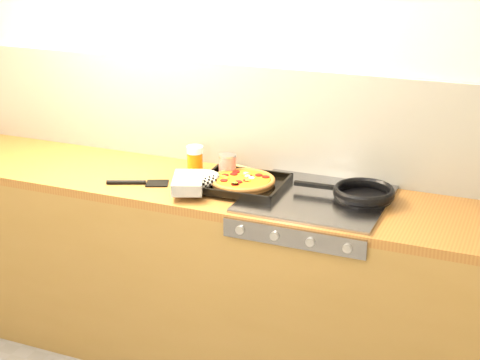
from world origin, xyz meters
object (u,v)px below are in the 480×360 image
at_px(pizza_on_tray, 228,181).
at_px(tomato_can, 227,167).
at_px(frying_pan, 362,193).
at_px(juice_glass, 195,159).

distance_m(pizza_on_tray, tomato_can, 0.15).
relative_size(pizza_on_tray, frying_pan, 1.11).
height_order(tomato_can, juice_glass, juice_glass).
bearing_deg(frying_pan, juice_glass, 175.38).
distance_m(pizza_on_tray, frying_pan, 0.59).
relative_size(pizza_on_tray, juice_glass, 3.82).
bearing_deg(juice_glass, tomato_can, -7.22).
relative_size(frying_pan, juice_glass, 3.46).
bearing_deg(pizza_on_tray, juice_glass, 146.51).
distance_m(frying_pan, tomato_can, 0.65).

